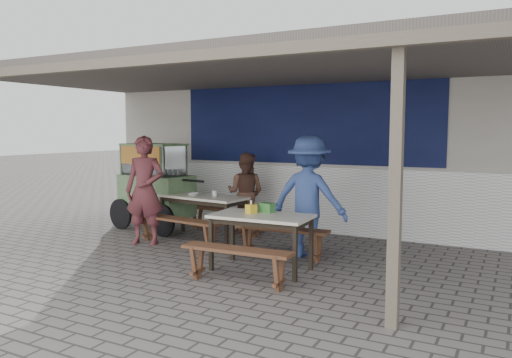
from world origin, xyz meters
The scene contains 17 objects.
ground centered at (0.00, 0.00, 0.00)m, with size 60.00×60.00×0.00m, color #625C58.
back_wall centered at (0.00, 3.58, 1.72)m, with size 9.00×1.28×3.50m.
warung_roof centered at (0.02, 0.90, 2.71)m, with size 9.00×4.21×2.81m.
table_left centered at (-1.40, 1.47, 0.67)m, with size 1.61×0.81×0.75m.
bench_left_street centered at (-1.47, 0.86, 0.34)m, with size 1.66×0.47×0.45m.
bench_left_wall centered at (-1.33, 2.08, 0.34)m, with size 1.66×0.47×0.45m.
table_right centered at (0.36, 0.24, 0.67)m, with size 1.34×0.78×0.75m.
bench_right_street centered at (0.39, -0.46, 0.34)m, with size 1.42×0.34×0.45m.
bench_right_wall centered at (0.33, 0.95, 0.34)m, with size 1.42×0.34×0.45m.
vendor_cart centered at (-2.66, 1.74, 0.88)m, with size 2.08×0.99×1.62m.
patron_street_side centered at (-2.03, 0.72, 0.89)m, with size 0.65×0.42×1.77m, color brown.
patron_wall_side centered at (-1.03, 2.30, 0.73)m, with size 0.71×0.55×1.45m, color brown.
patron_right_table centered at (0.65, 1.20, 0.89)m, with size 1.15×0.66×1.78m, color #344B8D.
tissue_box centered at (0.18, 0.29, 0.81)m, with size 0.12×0.12×0.12m, color gold.
donation_box centered at (0.34, 0.45, 0.81)m, with size 0.19×0.13×0.13m, color #367735.
condiment_jar centered at (-1.19, 1.52, 0.80)m, with size 0.08×0.08×0.10m, color silver.
condiment_bowl centered at (-1.58, 1.44, 0.77)m, with size 0.17×0.17×0.04m, color white.
Camera 1 is at (3.36, -5.54, 1.86)m, focal length 35.00 mm.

